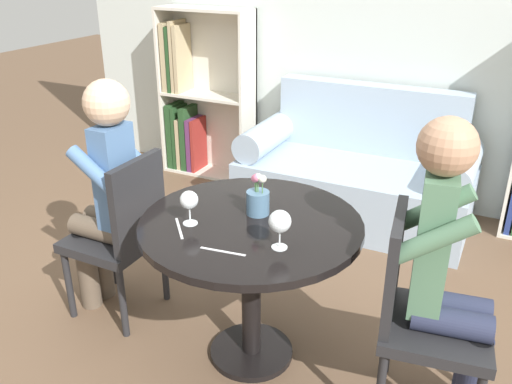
{
  "coord_description": "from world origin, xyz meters",
  "views": [
    {
      "loc": [
        0.94,
        -1.86,
        1.81
      ],
      "look_at": [
        0.0,
        0.05,
        0.85
      ],
      "focal_mm": 38.0,
      "sensor_mm": 36.0,
      "label": 1
    }
  ],
  "objects_px": {
    "bookshelf_left": "(198,101)",
    "flower_vase": "(258,199)",
    "couch": "(356,176)",
    "person_left": "(106,192)",
    "chair_right": "(419,310)",
    "wine_glass_left": "(189,201)",
    "chair_left": "(123,231)",
    "person_right": "(449,269)",
    "wine_glass_right": "(280,222)"
  },
  "relations": [
    {
      "from": "person_left",
      "to": "wine_glass_left",
      "type": "distance_m",
      "value": 0.64
    },
    {
      "from": "chair_left",
      "to": "person_right",
      "type": "distance_m",
      "value": 1.58
    },
    {
      "from": "wine_glass_left",
      "to": "flower_vase",
      "type": "distance_m",
      "value": 0.31
    },
    {
      "from": "flower_vase",
      "to": "bookshelf_left",
      "type": "bearing_deg",
      "value": 128.43
    },
    {
      "from": "bookshelf_left",
      "to": "chair_right",
      "type": "height_order",
      "value": "bookshelf_left"
    },
    {
      "from": "person_right",
      "to": "wine_glass_right",
      "type": "bearing_deg",
      "value": 98.4
    },
    {
      "from": "bookshelf_left",
      "to": "wine_glass_left",
      "type": "distance_m",
      "value": 2.46
    },
    {
      "from": "couch",
      "to": "flower_vase",
      "type": "xyz_separation_m",
      "value": [
        -0.01,
        -1.61,
        0.49
      ]
    },
    {
      "from": "chair_right",
      "to": "person_left",
      "type": "distance_m",
      "value": 1.58
    },
    {
      "from": "chair_left",
      "to": "person_right",
      "type": "bearing_deg",
      "value": 90.77
    },
    {
      "from": "chair_right",
      "to": "person_right",
      "type": "height_order",
      "value": "person_right"
    },
    {
      "from": "bookshelf_left",
      "to": "wine_glass_left",
      "type": "relative_size",
      "value": 9.11
    },
    {
      "from": "bookshelf_left",
      "to": "flower_vase",
      "type": "distance_m",
      "value": 2.4
    },
    {
      "from": "wine_glass_left",
      "to": "person_left",
      "type": "bearing_deg",
      "value": 165.54
    },
    {
      "from": "wine_glass_left",
      "to": "couch",
      "type": "bearing_deg",
      "value": 82.95
    },
    {
      "from": "bookshelf_left",
      "to": "person_left",
      "type": "xyz_separation_m",
      "value": [
        0.67,
        -1.94,
        0.07
      ]
    },
    {
      "from": "chair_right",
      "to": "wine_glass_right",
      "type": "bearing_deg",
      "value": 98.83
    },
    {
      "from": "flower_vase",
      "to": "wine_glass_right",
      "type": "bearing_deg",
      "value": -48.13
    },
    {
      "from": "chair_right",
      "to": "flower_vase",
      "type": "bearing_deg",
      "value": 76.65
    },
    {
      "from": "bookshelf_left",
      "to": "person_right",
      "type": "relative_size",
      "value": 1.08
    },
    {
      "from": "chair_left",
      "to": "person_right",
      "type": "xyz_separation_m",
      "value": [
        1.57,
        0.01,
        0.2
      ]
    },
    {
      "from": "wine_glass_right",
      "to": "person_left",
      "type": "bearing_deg",
      "value": 170.45
    },
    {
      "from": "chair_right",
      "to": "wine_glass_right",
      "type": "distance_m",
      "value": 0.66
    },
    {
      "from": "bookshelf_left",
      "to": "flower_vase",
      "type": "xyz_separation_m",
      "value": [
        1.49,
        -1.88,
        0.17
      ]
    },
    {
      "from": "person_right",
      "to": "wine_glass_left",
      "type": "height_order",
      "value": "person_right"
    },
    {
      "from": "bookshelf_left",
      "to": "wine_glass_left",
      "type": "height_order",
      "value": "bookshelf_left"
    },
    {
      "from": "wine_glass_right",
      "to": "flower_vase",
      "type": "distance_m",
      "value": 0.32
    },
    {
      "from": "couch",
      "to": "person_right",
      "type": "bearing_deg",
      "value": -63.48
    },
    {
      "from": "couch",
      "to": "chair_left",
      "type": "distance_m",
      "value": 1.84
    },
    {
      "from": "couch",
      "to": "person_right",
      "type": "relative_size",
      "value": 1.24
    },
    {
      "from": "chair_left",
      "to": "couch",
      "type": "bearing_deg",
      "value": 156.35
    },
    {
      "from": "bookshelf_left",
      "to": "chair_left",
      "type": "xyz_separation_m",
      "value": [
        0.75,
        -1.94,
        -0.13
      ]
    },
    {
      "from": "chair_right",
      "to": "wine_glass_left",
      "type": "height_order",
      "value": "chair_right"
    },
    {
      "from": "bookshelf_left",
      "to": "person_left",
      "type": "distance_m",
      "value": 2.05
    },
    {
      "from": "couch",
      "to": "wine_glass_right",
      "type": "distance_m",
      "value": 1.93
    },
    {
      "from": "person_left",
      "to": "flower_vase",
      "type": "relative_size",
      "value": 6.56
    },
    {
      "from": "chair_left",
      "to": "flower_vase",
      "type": "xyz_separation_m",
      "value": [
        0.74,
        0.06,
        0.31
      ]
    },
    {
      "from": "chair_right",
      "to": "person_right",
      "type": "distance_m",
      "value": 0.22
    },
    {
      "from": "couch",
      "to": "chair_right",
      "type": "xyz_separation_m",
      "value": [
        0.74,
        -1.68,
        0.18
      ]
    },
    {
      "from": "bookshelf_left",
      "to": "flower_vase",
      "type": "bearing_deg",
      "value": -51.57
    },
    {
      "from": "bookshelf_left",
      "to": "person_left",
      "type": "height_order",
      "value": "bookshelf_left"
    },
    {
      "from": "chair_left",
      "to": "chair_right",
      "type": "xyz_separation_m",
      "value": [
        1.49,
        -0.01,
        0.0
      ]
    },
    {
      "from": "chair_right",
      "to": "person_left",
      "type": "bearing_deg",
      "value": 81.63
    },
    {
      "from": "person_left",
      "to": "couch",
      "type": "bearing_deg",
      "value": 153.96
    },
    {
      "from": "couch",
      "to": "chair_right",
      "type": "bearing_deg",
      "value": -66.09
    },
    {
      "from": "person_left",
      "to": "flower_vase",
      "type": "distance_m",
      "value": 0.83
    },
    {
      "from": "flower_vase",
      "to": "couch",
      "type": "bearing_deg",
      "value": 89.77
    },
    {
      "from": "chair_left",
      "to": "chair_right",
      "type": "relative_size",
      "value": 1.0
    },
    {
      "from": "person_right",
      "to": "flower_vase",
      "type": "distance_m",
      "value": 0.84
    },
    {
      "from": "chair_right",
      "to": "flower_vase",
      "type": "relative_size",
      "value": 4.64
    }
  ]
}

